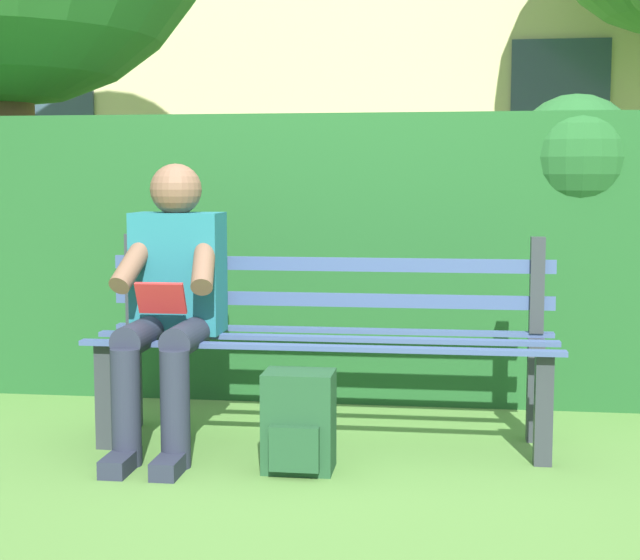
% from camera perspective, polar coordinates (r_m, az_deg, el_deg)
% --- Properties ---
extents(ground, '(60.00, 60.00, 0.00)m').
position_cam_1_polar(ground, '(4.09, 0.19, -9.94)').
color(ground, '#517F38').
extents(park_bench, '(1.97, 0.50, 0.89)m').
position_cam_1_polar(park_bench, '(4.05, 0.32, -3.64)').
color(park_bench, '#2D3338').
rests_on(park_bench, ground).
extents(person_seated, '(0.44, 0.73, 1.20)m').
position_cam_1_polar(person_seated, '(3.99, -9.06, -1.00)').
color(person_seated, '#1E6672').
rests_on(person_seated, ground).
extents(hedge_backdrop, '(5.19, 0.78, 1.56)m').
position_cam_1_polar(hedge_backdrop, '(5.07, -2.47, 1.97)').
color(hedge_backdrop, '#1E5123').
rests_on(hedge_backdrop, ground).
extents(backpack, '(0.27, 0.27, 0.39)m').
position_cam_1_polar(backpack, '(3.69, -1.29, -8.63)').
color(backpack, '#1E4728').
rests_on(backpack, ground).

